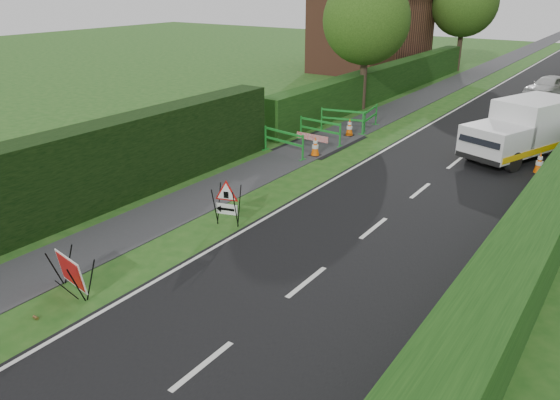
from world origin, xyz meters
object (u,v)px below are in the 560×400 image
Objects in this scene: red_rect_sign at (71,272)px; triangle_sign at (225,200)px; works_van at (522,128)px; hatchback_car at (549,86)px.

triangle_sign is (0.50, 4.61, 0.27)m from red_rect_sign.
red_rect_sign is 0.22× the size of works_van.
red_rect_sign is 29.74m from hatchback_car.
works_van is at bearing 48.61° from triangle_sign.
red_rect_sign is 0.31× the size of hatchback_car.
triangle_sign is 25.11m from hatchback_car.
works_van is (5.75, 15.77, 0.66)m from red_rect_sign.
works_van reaches higher than hatchback_car.
hatchback_car is (3.92, 24.81, -0.17)m from triangle_sign.
works_van reaches higher than red_rect_sign.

